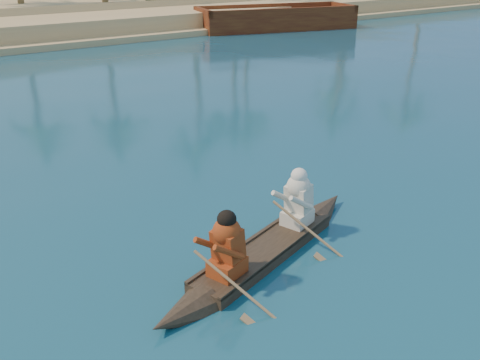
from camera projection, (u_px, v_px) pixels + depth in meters
canoe at (265, 242)px, 9.49m from camera, size 5.59×2.44×1.55m
barge_right at (276, 19)px, 37.02m from camera, size 11.37×6.24×1.80m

